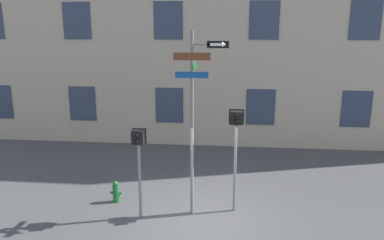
% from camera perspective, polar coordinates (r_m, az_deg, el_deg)
% --- Properties ---
extents(ground_plane, '(60.00, 60.00, 0.00)m').
position_cam_1_polar(ground_plane, '(10.69, 1.62, -14.76)').
color(ground_plane, '#424244').
extents(street_sign_pole, '(1.42, 0.81, 5.07)m').
position_cam_1_polar(street_sign_pole, '(9.94, 0.38, 1.74)').
color(street_sign_pole, slate).
rests_on(street_sign_pole, ground_plane).
extents(pedestrian_signal_left, '(0.38, 0.40, 2.52)m').
position_cam_1_polar(pedestrian_signal_left, '(10.07, -8.15, -4.45)').
color(pedestrian_signal_left, slate).
rests_on(pedestrian_signal_left, ground_plane).
extents(pedestrian_signal_right, '(0.41, 0.40, 2.96)m').
position_cam_1_polar(pedestrian_signal_right, '(10.32, 6.73, -1.97)').
color(pedestrian_signal_right, slate).
rests_on(pedestrian_signal_right, ground_plane).
extents(fire_hydrant, '(0.36, 0.20, 0.66)m').
position_cam_1_polar(fire_hydrant, '(11.70, -11.51, -10.67)').
color(fire_hydrant, '#196028').
rests_on(fire_hydrant, ground_plane).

